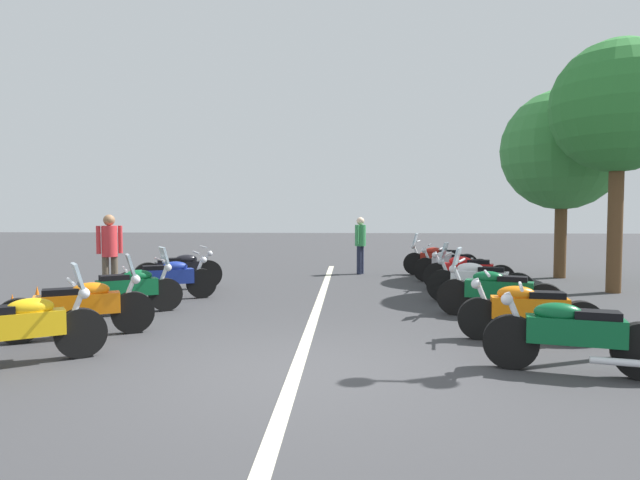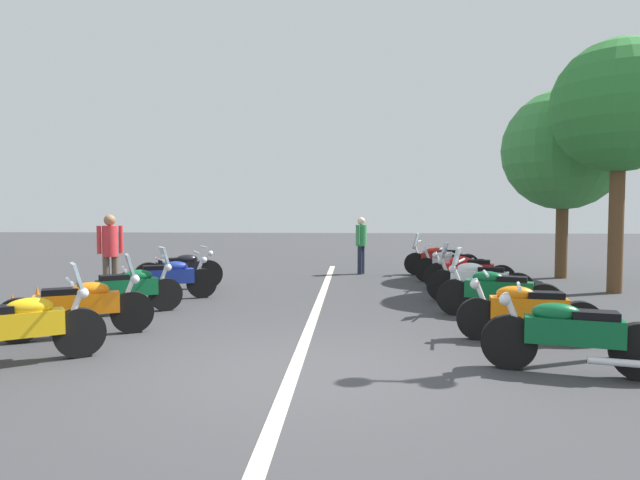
{
  "view_description": "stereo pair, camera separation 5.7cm",
  "coord_description": "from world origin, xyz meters",
  "px_view_note": "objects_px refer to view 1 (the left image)",
  "views": [
    {
      "loc": [
        -6.0,
        -0.62,
        1.85
      ],
      "look_at": [
        5.09,
        0.0,
        1.26
      ],
      "focal_mm": 30.14,
      "sensor_mm": 36.0,
      "label": 1
    },
    {
      "loc": [
        -6.0,
        -0.68,
        1.85
      ],
      "look_at": [
        5.09,
        0.0,
        1.26
      ],
      "focal_mm": 30.14,
      "sensor_mm": 36.0,
      "label": 2
    }
  ],
  "objects_px": {
    "motorcycle_right_row_0": "(573,334)",
    "motorcycle_right_row_5": "(452,265)",
    "motorcycle_left_row_2": "(129,289)",
    "motorcycle_right_row_4": "(467,272)",
    "motorcycle_right_row_6": "(439,259)",
    "bystander_1": "(110,249)",
    "traffic_cone_1": "(38,305)",
    "motorcycle_left_row_1": "(80,306)",
    "motorcycle_left_row_4": "(179,270)",
    "motorcycle_left_row_0": "(17,327)",
    "motorcycle_right_row_1": "(528,311)",
    "traffic_cone_0": "(13,315)",
    "motorcycle_right_row_2": "(497,291)",
    "roadside_tree_0": "(562,150)",
    "motorcycle_right_row_3": "(478,280)",
    "bystander_0": "(360,241)",
    "roadside_tree_1": "(618,107)",
    "motorcycle_left_row_3": "(167,279)"
  },
  "relations": [
    {
      "from": "motorcycle_right_row_0",
      "to": "motorcycle_right_row_5",
      "type": "relative_size",
      "value": 0.99
    },
    {
      "from": "motorcycle_left_row_2",
      "to": "motorcycle_right_row_4",
      "type": "height_order",
      "value": "motorcycle_left_row_2"
    },
    {
      "from": "motorcycle_right_row_6",
      "to": "bystander_1",
      "type": "xyz_separation_m",
      "value": [
        -4.39,
        7.7,
        0.58
      ]
    },
    {
      "from": "motorcycle_right_row_0",
      "to": "motorcycle_right_row_5",
      "type": "xyz_separation_m",
      "value": [
        7.86,
        -0.11,
        0.0
      ]
    },
    {
      "from": "motorcycle_left_row_2",
      "to": "traffic_cone_1",
      "type": "height_order",
      "value": "motorcycle_left_row_2"
    },
    {
      "from": "motorcycle_left_row_1",
      "to": "motorcycle_left_row_4",
      "type": "bearing_deg",
      "value": 62.92
    },
    {
      "from": "motorcycle_left_row_0",
      "to": "motorcycle_right_row_1",
      "type": "relative_size",
      "value": 0.91
    },
    {
      "from": "traffic_cone_0",
      "to": "traffic_cone_1",
      "type": "height_order",
      "value": "same"
    },
    {
      "from": "bystander_1",
      "to": "motorcycle_right_row_1",
      "type": "bearing_deg",
      "value": 34.75
    },
    {
      "from": "motorcycle_right_row_2",
      "to": "motorcycle_right_row_6",
      "type": "xyz_separation_m",
      "value": [
        6.18,
        -0.02,
        0.0
      ]
    },
    {
      "from": "traffic_cone_1",
      "to": "roadside_tree_0",
      "type": "distance_m",
      "value": 13.28
    },
    {
      "from": "motorcycle_left_row_1",
      "to": "motorcycle_right_row_0",
      "type": "distance_m",
      "value": 6.61
    },
    {
      "from": "motorcycle_right_row_4",
      "to": "traffic_cone_1",
      "type": "bearing_deg",
      "value": 43.58
    },
    {
      "from": "motorcycle_right_row_0",
      "to": "motorcycle_right_row_1",
      "type": "bearing_deg",
      "value": -74.45
    },
    {
      "from": "motorcycle_right_row_0",
      "to": "motorcycle_right_row_4",
      "type": "height_order",
      "value": "motorcycle_right_row_4"
    },
    {
      "from": "traffic_cone_0",
      "to": "motorcycle_right_row_3",
      "type": "bearing_deg",
      "value": -67.81
    },
    {
      "from": "roadside_tree_0",
      "to": "motorcycle_right_row_6",
      "type": "bearing_deg",
      "value": 84.31
    },
    {
      "from": "motorcycle_left_row_4",
      "to": "motorcycle_right_row_6",
      "type": "distance_m",
      "value": 7.31
    },
    {
      "from": "motorcycle_left_row_0",
      "to": "bystander_0",
      "type": "distance_m",
      "value": 10.61
    },
    {
      "from": "roadside_tree_1",
      "to": "motorcycle_right_row_1",
      "type": "bearing_deg",
      "value": 144.18
    },
    {
      "from": "motorcycle_right_row_4",
      "to": "traffic_cone_1",
      "type": "height_order",
      "value": "motorcycle_right_row_4"
    },
    {
      "from": "motorcycle_right_row_0",
      "to": "bystander_0",
      "type": "relative_size",
      "value": 1.17
    },
    {
      "from": "bystander_0",
      "to": "traffic_cone_1",
      "type": "bearing_deg",
      "value": 76.39
    },
    {
      "from": "motorcycle_left_row_2",
      "to": "motorcycle_left_row_4",
      "type": "height_order",
      "value": "motorcycle_left_row_2"
    },
    {
      "from": "motorcycle_left_row_2",
      "to": "roadside_tree_1",
      "type": "distance_m",
      "value": 11.08
    },
    {
      "from": "motorcycle_left_row_0",
      "to": "motorcycle_left_row_3",
      "type": "xyz_separation_m",
      "value": [
        4.77,
        -0.17,
        -0.01
      ]
    },
    {
      "from": "motorcycle_left_row_2",
      "to": "roadside_tree_0",
      "type": "distance_m",
      "value": 11.83
    },
    {
      "from": "motorcycle_right_row_4",
      "to": "bystander_1",
      "type": "xyz_separation_m",
      "value": [
        -1.33,
        7.85,
        0.59
      ]
    },
    {
      "from": "motorcycle_left_row_0",
      "to": "traffic_cone_1",
      "type": "distance_m",
      "value": 2.74
    },
    {
      "from": "traffic_cone_0",
      "to": "bystander_1",
      "type": "xyz_separation_m",
      "value": [
        3.46,
        0.08,
        0.76
      ]
    },
    {
      "from": "motorcycle_left_row_0",
      "to": "motorcycle_right_row_5",
      "type": "distance_m",
      "value": 10.31
    },
    {
      "from": "motorcycle_right_row_1",
      "to": "bystander_0",
      "type": "height_order",
      "value": "bystander_0"
    },
    {
      "from": "motorcycle_left_row_2",
      "to": "bystander_1",
      "type": "bearing_deg",
      "value": 88.65
    },
    {
      "from": "motorcycle_left_row_4",
      "to": "traffic_cone_1",
      "type": "xyz_separation_m",
      "value": [
        -3.78,
        1.19,
        -0.18
      ]
    },
    {
      "from": "motorcycle_left_row_3",
      "to": "bystander_1",
      "type": "xyz_separation_m",
      "value": [
        0.27,
        1.33,
        0.6
      ]
    },
    {
      "from": "motorcycle_left_row_0",
      "to": "motorcycle_right_row_4",
      "type": "distance_m",
      "value": 9.24
    },
    {
      "from": "motorcycle_left_row_0",
      "to": "motorcycle_left_row_3",
      "type": "height_order",
      "value": "motorcycle_left_row_0"
    },
    {
      "from": "motorcycle_left_row_4",
      "to": "motorcycle_right_row_5",
      "type": "xyz_separation_m",
      "value": [
        1.68,
        -6.65,
        -0.01
      ]
    },
    {
      "from": "motorcycle_left_row_1",
      "to": "roadside_tree_0",
      "type": "xyz_separation_m",
      "value": [
        7.66,
        -9.77,
        3.07
      ]
    },
    {
      "from": "bystander_0",
      "to": "motorcycle_left_row_0",
      "type": "bearing_deg",
      "value": 89.78
    },
    {
      "from": "motorcycle_left_row_1",
      "to": "motorcycle_left_row_3",
      "type": "xyz_separation_m",
      "value": [
        3.33,
        -0.14,
        -0.01
      ]
    },
    {
      "from": "motorcycle_left_row_1",
      "to": "motorcycle_left_row_3",
      "type": "relative_size",
      "value": 1.02
    },
    {
      "from": "motorcycle_left_row_0",
      "to": "motorcycle_right_row_4",
      "type": "bearing_deg",
      "value": 8.88
    },
    {
      "from": "motorcycle_left_row_2",
      "to": "motorcycle_left_row_0",
      "type": "bearing_deg",
      "value": -124.58
    },
    {
      "from": "motorcycle_left_row_3",
      "to": "motorcycle_right_row_4",
      "type": "bearing_deg",
      "value": -13.11
    },
    {
      "from": "motorcycle_right_row_3",
      "to": "motorcycle_right_row_2",
      "type": "bearing_deg",
      "value": 110.05
    },
    {
      "from": "traffic_cone_1",
      "to": "motorcycle_left_row_2",
      "type": "bearing_deg",
      "value": -57.68
    },
    {
      "from": "motorcycle_right_row_6",
      "to": "motorcycle_right_row_5",
      "type": "bearing_deg",
      "value": 107.95
    },
    {
      "from": "motorcycle_left_row_3",
      "to": "traffic_cone_0",
      "type": "xyz_separation_m",
      "value": [
        -3.2,
        1.25,
        -0.16
      ]
    },
    {
      "from": "motorcycle_left_row_2",
      "to": "motorcycle_right_row_5",
      "type": "xyz_separation_m",
      "value": [
        4.68,
        -6.6,
        -0.0
      ]
    }
  ]
}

